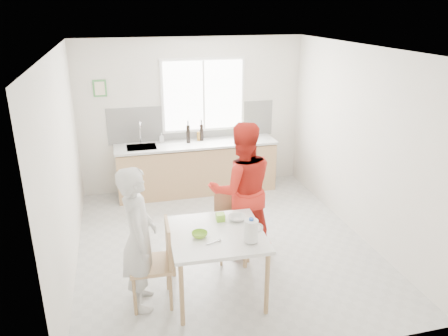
{
  "coord_description": "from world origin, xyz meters",
  "views": [
    {
      "loc": [
        -1.34,
        -5.28,
        3.19
      ],
      "look_at": [
        0.06,
        0.2,
        1.08
      ],
      "focal_mm": 35.0,
      "sensor_mm": 36.0,
      "label": 1
    }
  ],
  "objects_px": {
    "chair_far": "(231,220)",
    "person_red": "(242,190)",
    "person_white": "(139,239)",
    "wine_bottle_a": "(188,134)",
    "bowl_green": "(200,234)",
    "dining_table": "(217,239)",
    "wine_bottle_b": "(201,132)",
    "bowl_white": "(237,218)",
    "milk_jug": "(251,230)",
    "chair_left": "(157,260)"
  },
  "relations": [
    {
      "from": "chair_left",
      "to": "person_red",
      "type": "height_order",
      "value": "person_red"
    },
    {
      "from": "dining_table",
      "to": "chair_far",
      "type": "distance_m",
      "value": 0.92
    },
    {
      "from": "bowl_white",
      "to": "wine_bottle_b",
      "type": "bearing_deg",
      "value": 86.74
    },
    {
      "from": "person_white",
      "to": "milk_jug",
      "type": "distance_m",
      "value": 1.22
    },
    {
      "from": "bowl_green",
      "to": "chair_far",
      "type": "bearing_deg",
      "value": 55.28
    },
    {
      "from": "person_red",
      "to": "wine_bottle_a",
      "type": "xyz_separation_m",
      "value": [
        -0.32,
        2.24,
        0.16
      ]
    },
    {
      "from": "chair_left",
      "to": "bowl_white",
      "type": "relative_size",
      "value": 4.7
    },
    {
      "from": "bowl_green",
      "to": "wine_bottle_b",
      "type": "height_order",
      "value": "wine_bottle_b"
    },
    {
      "from": "person_white",
      "to": "person_red",
      "type": "height_order",
      "value": "person_red"
    },
    {
      "from": "chair_left",
      "to": "chair_far",
      "type": "xyz_separation_m",
      "value": [
        1.06,
        0.78,
        -0.03
      ]
    },
    {
      "from": "person_white",
      "to": "wine_bottle_a",
      "type": "distance_m",
      "value": 3.24
    },
    {
      "from": "chair_left",
      "to": "wine_bottle_a",
      "type": "xyz_separation_m",
      "value": [
        0.9,
        3.05,
        0.54
      ]
    },
    {
      "from": "person_red",
      "to": "bowl_white",
      "type": "xyz_separation_m",
      "value": [
        -0.23,
        -0.6,
        -0.09
      ]
    },
    {
      "from": "chair_left",
      "to": "person_white",
      "type": "xyz_separation_m",
      "value": [
        -0.18,
        0.01,
        0.29
      ]
    },
    {
      "from": "wine_bottle_b",
      "to": "dining_table",
      "type": "bearing_deg",
      "value": -98.58
    },
    {
      "from": "wine_bottle_a",
      "to": "person_red",
      "type": "bearing_deg",
      "value": -81.95
    },
    {
      "from": "dining_table",
      "to": "chair_left",
      "type": "bearing_deg",
      "value": 177.59
    },
    {
      "from": "bowl_green",
      "to": "wine_bottle_b",
      "type": "distance_m",
      "value": 3.28
    },
    {
      "from": "dining_table",
      "to": "chair_far",
      "type": "height_order",
      "value": "chair_far"
    },
    {
      "from": "dining_table",
      "to": "person_white",
      "type": "distance_m",
      "value": 0.86
    },
    {
      "from": "chair_left",
      "to": "wine_bottle_a",
      "type": "distance_m",
      "value": 3.22
    },
    {
      "from": "bowl_white",
      "to": "wine_bottle_b",
      "type": "xyz_separation_m",
      "value": [
        0.17,
        2.92,
        0.24
      ]
    },
    {
      "from": "dining_table",
      "to": "bowl_green",
      "type": "relative_size",
      "value": 6.15
    },
    {
      "from": "bowl_green",
      "to": "bowl_white",
      "type": "xyz_separation_m",
      "value": [
        0.51,
        0.28,
        -0.0
      ]
    },
    {
      "from": "chair_far",
      "to": "wine_bottle_b",
      "type": "distance_m",
      "value": 2.42
    },
    {
      "from": "chair_left",
      "to": "person_white",
      "type": "relative_size",
      "value": 0.59
    },
    {
      "from": "person_white",
      "to": "wine_bottle_a",
      "type": "relative_size",
      "value": 5.18
    },
    {
      "from": "dining_table",
      "to": "wine_bottle_b",
      "type": "distance_m",
      "value": 3.21
    },
    {
      "from": "chair_far",
      "to": "bowl_white",
      "type": "distance_m",
      "value": 0.66
    },
    {
      "from": "chair_left",
      "to": "person_white",
      "type": "bearing_deg",
      "value": -90.0
    },
    {
      "from": "milk_jug",
      "to": "person_white",
      "type": "bearing_deg",
      "value": 166.65
    },
    {
      "from": "wine_bottle_a",
      "to": "wine_bottle_b",
      "type": "xyz_separation_m",
      "value": [
        0.25,
        0.08,
        -0.01
      ]
    },
    {
      "from": "dining_table",
      "to": "bowl_white",
      "type": "distance_m",
      "value": 0.41
    },
    {
      "from": "dining_table",
      "to": "bowl_green",
      "type": "bearing_deg",
      "value": -168.37
    },
    {
      "from": "person_red",
      "to": "milk_jug",
      "type": "xyz_separation_m",
      "value": [
        -0.23,
        -1.13,
        0.03
      ]
    },
    {
      "from": "bowl_green",
      "to": "chair_left",
      "type": "bearing_deg",
      "value": 171.59
    },
    {
      "from": "dining_table",
      "to": "person_white",
      "type": "relative_size",
      "value": 0.66
    },
    {
      "from": "dining_table",
      "to": "wine_bottle_b",
      "type": "relative_size",
      "value": 3.63
    },
    {
      "from": "dining_table",
      "to": "milk_jug",
      "type": "distance_m",
      "value": 0.48
    },
    {
      "from": "chair_far",
      "to": "milk_jug",
      "type": "height_order",
      "value": "milk_jug"
    },
    {
      "from": "milk_jug",
      "to": "wine_bottle_b",
      "type": "relative_size",
      "value": 0.89
    },
    {
      "from": "chair_far",
      "to": "person_red",
      "type": "relative_size",
      "value": 0.5
    },
    {
      "from": "dining_table",
      "to": "chair_left",
      "type": "relative_size",
      "value": 1.11
    },
    {
      "from": "milk_jug",
      "to": "chair_far",
      "type": "bearing_deg",
      "value": 88.65
    },
    {
      "from": "bowl_green",
      "to": "wine_bottle_b",
      "type": "xyz_separation_m",
      "value": [
        0.68,
        3.2,
        0.24
      ]
    },
    {
      "from": "milk_jug",
      "to": "wine_bottle_b",
      "type": "bearing_deg",
      "value": 89.68
    },
    {
      "from": "dining_table",
      "to": "bowl_white",
      "type": "xyz_separation_m",
      "value": [
        0.31,
        0.24,
        0.11
      ]
    },
    {
      "from": "chair_left",
      "to": "bowl_green",
      "type": "distance_m",
      "value": 0.56
    },
    {
      "from": "chair_far",
      "to": "person_red",
      "type": "bearing_deg",
      "value": 15.79
    },
    {
      "from": "dining_table",
      "to": "wine_bottle_b",
      "type": "bearing_deg",
      "value": 81.42
    }
  ]
}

